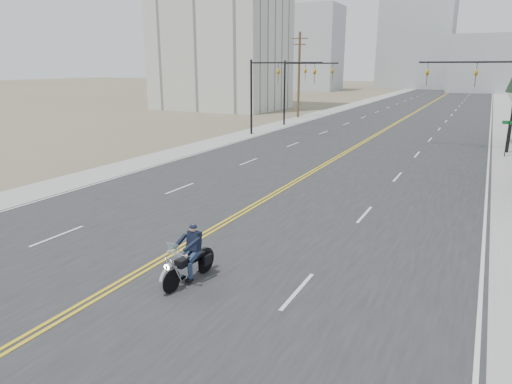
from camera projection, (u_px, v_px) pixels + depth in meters
The scene contains 15 objects.
ground_plane at pixel (66, 316), 12.08m from camera, with size 400.00×400.00×0.00m, color #776D56.
road at pixel (423, 108), 72.32m from camera, with size 20.00×200.00×0.01m, color #303033.
sidewalk_left at pixel (351, 105), 77.32m from camera, with size 3.00×200.00×0.01m, color #A5A5A0.
sidewalk_right at pixel (504, 111), 67.33m from camera, with size 3.00×200.00×0.01m, color #A5A5A0.
traffic_mast_left at pixel (271, 82), 42.20m from camera, with size 7.10×0.26×7.00m.
traffic_mast_right at pixel (486, 86), 34.41m from camera, with size 7.10×0.26×7.00m.
traffic_mast_far at pixel (299, 81), 49.25m from camera, with size 6.10×0.26×7.00m.
street_sign at pixel (508, 132), 32.73m from camera, with size 0.90×0.06×2.62m.
utility_pole_left at pixel (299, 74), 57.36m from camera, with size 2.20×0.30×10.50m.
apartment_block at pixel (220, 6), 67.58m from camera, with size 18.00×14.00×30.00m, color silver.
haze_bldg_a at pixel (313, 49), 123.32m from camera, with size 14.00×12.00×22.00m, color #B7BCC6.
haze_bldg_b at pixel (488, 64), 114.32m from camera, with size 18.00×14.00×14.00m, color #ADB2B7.
haze_bldg_d at pixel (416, 43), 134.32m from camera, with size 20.00×15.00×26.00m, color #ADB2B7.
haze_bldg_f at pixel (284, 61), 143.54m from camera, with size 12.00×12.00×16.00m, color #ADB2B7.
motorcyclist at pixel (188, 255), 13.75m from camera, with size 0.97×2.26×1.77m, color black, non-canonical shape.
Camera 1 is at (9.36, -7.34, 6.38)m, focal length 32.00 mm.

